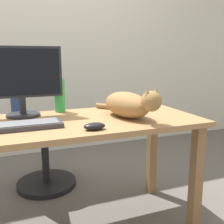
{
  "coord_description": "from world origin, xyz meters",
  "views": [
    {
      "loc": [
        -0.32,
        -1.44,
        1.06
      ],
      "look_at": [
        0.2,
        -0.13,
        0.76
      ],
      "focal_mm": 42.61,
      "sensor_mm": 36.0,
      "label": 1
    }
  ],
  "objects_px": {
    "cat": "(129,104)",
    "monitor": "(21,79)",
    "office_chair": "(38,143)",
    "computer_mouse": "(94,126)",
    "water_bottle": "(60,95)",
    "keyboard": "(18,126)"
  },
  "relations": [
    {
      "from": "cat",
      "to": "monitor",
      "type": "bearing_deg",
      "value": 155.29
    },
    {
      "from": "office_chair",
      "to": "computer_mouse",
      "type": "relative_size",
      "value": 8.05
    },
    {
      "from": "cat",
      "to": "water_bottle",
      "type": "xyz_separation_m",
      "value": [
        -0.35,
        0.32,
        0.03
      ]
    },
    {
      "from": "monitor",
      "to": "office_chair",
      "type": "bearing_deg",
      "value": 75.78
    },
    {
      "from": "monitor",
      "to": "cat",
      "type": "relative_size",
      "value": 0.8
    },
    {
      "from": "cat",
      "to": "water_bottle",
      "type": "distance_m",
      "value": 0.47
    },
    {
      "from": "cat",
      "to": "keyboard",
      "type": "bearing_deg",
      "value": -178.73
    },
    {
      "from": "keyboard",
      "to": "computer_mouse",
      "type": "height_order",
      "value": "computer_mouse"
    },
    {
      "from": "cat",
      "to": "computer_mouse",
      "type": "bearing_deg",
      "value": -146.72
    },
    {
      "from": "monitor",
      "to": "keyboard",
      "type": "bearing_deg",
      "value": -98.66
    },
    {
      "from": "keyboard",
      "to": "computer_mouse",
      "type": "bearing_deg",
      "value": -24.84
    },
    {
      "from": "office_chair",
      "to": "monitor",
      "type": "relative_size",
      "value": 1.84
    },
    {
      "from": "keyboard",
      "to": "office_chair",
      "type": "bearing_deg",
      "value": 77.86
    },
    {
      "from": "monitor",
      "to": "cat",
      "type": "distance_m",
      "value": 0.65
    },
    {
      "from": "office_chair",
      "to": "computer_mouse",
      "type": "bearing_deg",
      "value": -77.93
    },
    {
      "from": "office_chair",
      "to": "computer_mouse",
      "type": "xyz_separation_m",
      "value": [
        0.19,
        -0.9,
        0.35
      ]
    },
    {
      "from": "monitor",
      "to": "cat",
      "type": "xyz_separation_m",
      "value": [
        0.58,
        -0.27,
        -0.15
      ]
    },
    {
      "from": "monitor",
      "to": "cat",
      "type": "height_order",
      "value": "monitor"
    },
    {
      "from": "computer_mouse",
      "to": "water_bottle",
      "type": "height_order",
      "value": "water_bottle"
    },
    {
      "from": "keyboard",
      "to": "computer_mouse",
      "type": "relative_size",
      "value": 4.0
    },
    {
      "from": "keyboard",
      "to": "water_bottle",
      "type": "distance_m",
      "value": 0.45
    },
    {
      "from": "water_bottle",
      "to": "keyboard",
      "type": "bearing_deg",
      "value": -129.55
    }
  ]
}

